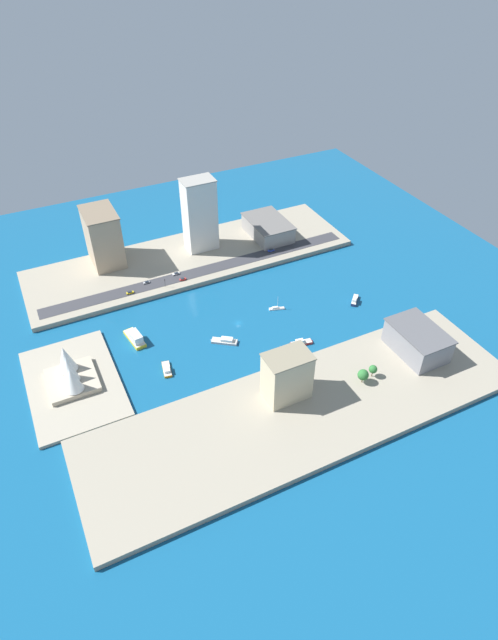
% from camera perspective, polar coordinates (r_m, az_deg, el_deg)
% --- Properties ---
extents(ground_plane, '(440.00, 440.00, 0.00)m').
position_cam_1_polar(ground_plane, '(335.74, -1.19, -0.35)').
color(ground_plane, '#145684').
extents(quay_west, '(70.00, 240.00, 3.44)m').
position_cam_1_polar(quay_west, '(282.76, 6.08, -9.77)').
color(quay_west, '#9E937F').
rests_on(quay_west, ground_plane).
extents(quay_east, '(70.00, 240.00, 3.44)m').
position_cam_1_polar(quay_east, '(397.19, -6.33, 6.74)').
color(quay_east, '#9E937F').
rests_on(quay_east, ground_plane).
extents(peninsula_point, '(75.65, 48.86, 2.00)m').
position_cam_1_polar(peninsula_point, '(311.55, -18.59, -6.55)').
color(peninsula_point, '#A89E89').
rests_on(peninsula_point, ground_plane).
extents(road_strip, '(11.64, 228.00, 0.15)m').
position_cam_1_polar(road_strip, '(378.54, -5.12, 5.34)').
color(road_strip, '#38383D').
rests_on(road_strip, quay_east).
extents(sailboat_small_white, '(5.36, 10.83, 10.20)m').
position_cam_1_polar(sailboat_small_white, '(346.86, 3.02, 1.28)').
color(sailboat_small_white, white).
rests_on(sailboat_small_white, ground_plane).
extents(tugboat_red, '(6.12, 14.74, 3.74)m').
position_cam_1_polar(tugboat_red, '(321.24, 5.71, -2.47)').
color(tugboat_red, red).
rests_on(tugboat_red, ground_plane).
extents(water_taxi_orange, '(14.01, 6.69, 3.32)m').
position_cam_1_polar(water_taxi_orange, '(306.76, -8.94, -5.31)').
color(water_taxi_orange, orange).
rests_on(water_taxi_orange, ground_plane).
extents(patrol_launch_navy, '(11.46, 11.29, 4.14)m').
position_cam_1_polar(patrol_launch_navy, '(359.72, 11.45, 2.18)').
color(patrol_launch_navy, '#1E284C').
rests_on(patrol_launch_navy, ground_plane).
extents(ferry_yellow_fast, '(21.69, 9.43, 6.99)m').
position_cam_1_polar(ferry_yellow_fast, '(328.34, -12.30, -1.88)').
color(ferry_yellow_fast, yellow).
rests_on(ferry_yellow_fast, ground_plane).
extents(yacht_sleek_gray, '(13.19, 15.79, 3.56)m').
position_cam_1_polar(yacht_sleek_gray, '(321.10, -2.64, -2.28)').
color(yacht_sleek_gray, '#999EA3').
rests_on(yacht_sleek_gray, ground_plane).
extents(carpark_squat_concrete, '(41.84, 27.95, 13.18)m').
position_cam_1_polar(carpark_squat_concrete, '(416.87, 2.08, 10.00)').
color(carpark_squat_concrete, gray).
rests_on(carpark_squat_concrete, quay_east).
extents(apartment_midrise_tan, '(33.02, 22.39, 40.27)m').
position_cam_1_polar(apartment_midrise_tan, '(391.60, -15.61, 8.68)').
color(apartment_midrise_tan, tan).
rests_on(apartment_midrise_tan, quay_east).
extents(warehouse_low_gray, '(36.07, 24.19, 16.22)m').
position_cam_1_polar(warehouse_low_gray, '(320.97, 17.86, -2.15)').
color(warehouse_low_gray, gray).
rests_on(warehouse_low_gray, quay_west).
extents(hotel_broad_white, '(16.47, 23.64, 54.76)m').
position_cam_1_polar(hotel_broad_white, '(393.04, -5.40, 11.36)').
color(hotel_broad_white, silver).
rests_on(hotel_broad_white, quay_east).
extents(office_block_beige, '(16.47, 24.41, 28.72)m').
position_cam_1_polar(office_block_beige, '(276.60, 4.15, -6.11)').
color(office_block_beige, '#C6B793').
rests_on(office_block_beige, quay_west).
extents(sedan_silver, '(1.88, 4.46, 1.60)m').
position_cam_1_polar(sedan_silver, '(371.00, -11.10, 4.06)').
color(sedan_silver, black).
rests_on(sedan_silver, road_strip).
extents(taxi_yellow_cab, '(1.85, 4.99, 1.65)m').
position_cam_1_polar(taxi_yellow_cab, '(363.42, -12.84, 2.94)').
color(taxi_yellow_cab, black).
rests_on(taxi_yellow_cab, road_strip).
extents(hatchback_blue, '(2.03, 4.99, 1.50)m').
position_cam_1_polar(hatchback_blue, '(399.32, 2.43, 7.60)').
color(hatchback_blue, black).
rests_on(hatchback_blue, road_strip).
extents(pickup_red, '(2.11, 4.49, 1.66)m').
position_cam_1_polar(pickup_red, '(370.17, -7.24, 4.45)').
color(pickup_red, black).
rests_on(pickup_red, road_strip).
extents(van_white, '(2.11, 5.07, 1.57)m').
position_cam_1_polar(van_white, '(376.39, -7.96, 5.03)').
color(van_white, black).
rests_on(van_white, road_strip).
extents(traffic_light_waterfront, '(0.36, 0.36, 6.50)m').
position_cam_1_polar(traffic_light_waterfront, '(363.23, -9.16, 4.13)').
color(traffic_light_waterfront, black).
rests_on(traffic_light_waterfront, quay_east).
extents(opera_landmark, '(29.12, 26.73, 19.73)m').
position_cam_1_polar(opera_landmark, '(306.10, -18.93, -5.38)').
color(opera_landmark, '#BCAD93').
rests_on(opera_landmark, peninsula_point).
extents(park_tree_cluster, '(6.83, 13.21, 8.81)m').
position_cam_1_polar(park_tree_cluster, '(296.89, 12.65, -5.67)').
color(park_tree_cluster, brown).
rests_on(park_tree_cluster, quay_west).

